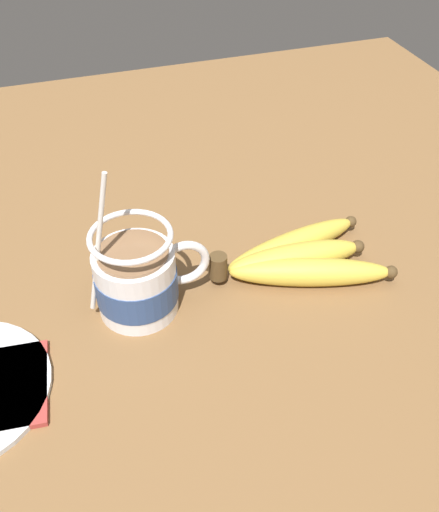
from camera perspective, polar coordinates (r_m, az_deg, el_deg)
The scene contains 3 objects.
table at distance 67.59cm, azimuth -0.90°, elevation -1.88°, with size 114.97×114.97×2.65cm.
coffee_mug at distance 59.75cm, azimuth -8.22°, elevation -2.29°, with size 13.12×8.65×17.56cm.
banana_bunch at distance 65.86cm, azimuth 7.93°, elevation -0.25°, with size 20.00×12.77×4.05cm.
Camera 1 is at (-14.23, -47.17, 47.59)cm, focal length 40.00 mm.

